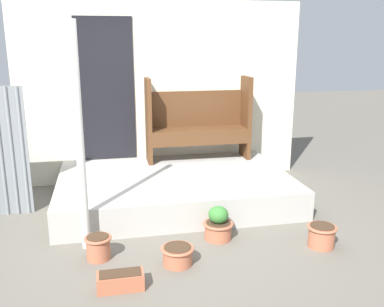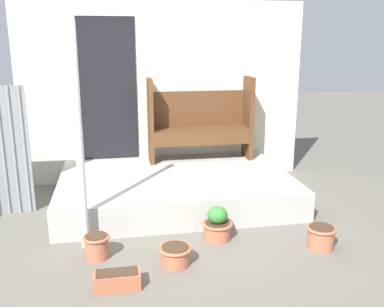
{
  "view_description": "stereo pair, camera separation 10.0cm",
  "coord_description": "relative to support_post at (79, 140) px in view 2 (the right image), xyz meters",
  "views": [
    {
      "loc": [
        -0.66,
        -4.22,
        2.04
      ],
      "look_at": [
        0.29,
        0.34,
        0.81
      ],
      "focal_mm": 40.0,
      "sensor_mm": 36.0,
      "label": 1
    },
    {
      "loc": [
        -0.57,
        -4.24,
        2.04
      ],
      "look_at": [
        0.29,
        0.34,
        0.81
      ],
      "focal_mm": 40.0,
      "sensor_mm": 36.0,
      "label": 2
    }
  ],
  "objects": [
    {
      "name": "ground_plane",
      "position": [
        0.9,
        0.12,
        -1.12
      ],
      "size": [
        24.0,
        24.0,
        0.0
      ],
      "primitive_type": "plane",
      "color": "#666056"
    },
    {
      "name": "support_post",
      "position": [
        0.0,
        0.0,
        0.0
      ],
      "size": [
        0.08,
        0.08,
        2.23
      ],
      "color": "silver",
      "rests_on": "ground_plane"
    },
    {
      "name": "bench",
      "position": [
        1.56,
        1.83,
        -0.18
      ],
      "size": [
        1.49,
        0.41,
        1.19
      ],
      "rotation": [
        0.0,
        0.0,
        -0.01
      ],
      "color": "#54331C",
      "rests_on": "porch_slab"
    },
    {
      "name": "planter_box_rect",
      "position": [
        0.3,
        -0.83,
        -1.04
      ],
      "size": [
        0.39,
        0.18,
        0.15
      ],
      "color": "#B26042",
      "rests_on": "ground_plane"
    },
    {
      "name": "house_wall",
      "position": [
        1.06,
        2.11,
        0.19
      ],
      "size": [
        4.14,
        0.08,
        2.6
      ],
      "color": "beige",
      "rests_on": "ground_plane"
    },
    {
      "name": "porch_slab",
      "position": [
        1.09,
        1.1,
        -0.94
      ],
      "size": [
        2.94,
        1.96,
        0.36
      ],
      "color": "#B2AFA8",
      "rests_on": "ground_plane"
    },
    {
      "name": "flower_pot_left",
      "position": [
        0.12,
        -0.27,
        -0.99
      ],
      "size": [
        0.27,
        0.27,
        0.24
      ],
      "color": "#B76647",
      "rests_on": "ground_plane"
    },
    {
      "name": "flower_pot_far_right",
      "position": [
        2.35,
        -0.47,
        -0.99
      ],
      "size": [
        0.31,
        0.31,
        0.23
      ],
      "color": "#B76647",
      "rests_on": "ground_plane"
    },
    {
      "name": "flower_pot_right",
      "position": [
        1.36,
        -0.08,
        -0.96
      ],
      "size": [
        0.32,
        0.32,
        0.36
      ],
      "color": "#B76647",
      "rests_on": "ground_plane"
    },
    {
      "name": "flower_pot_middle",
      "position": [
        0.85,
        -0.53,
        -1.01
      ],
      "size": [
        0.32,
        0.32,
        0.18
      ],
      "color": "#B76647",
      "rests_on": "ground_plane"
    }
  ]
}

